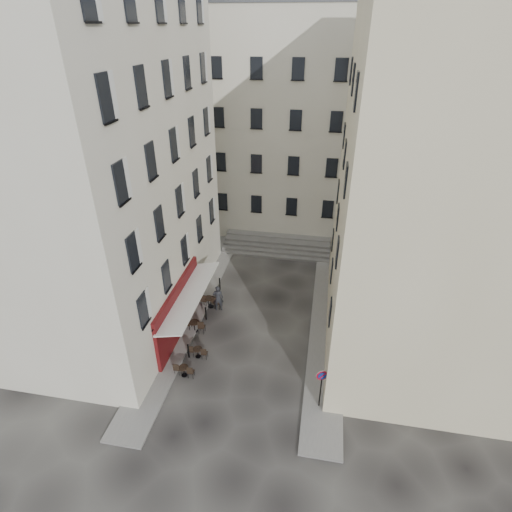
% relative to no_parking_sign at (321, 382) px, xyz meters
% --- Properties ---
extents(ground, '(90.00, 90.00, 0.00)m').
position_rel_no_parking_sign_xyz_m(ground, '(-4.30, 3.19, -1.78)').
color(ground, black).
rests_on(ground, ground).
extents(sidewalk_left, '(2.00, 22.00, 0.12)m').
position_rel_no_parking_sign_xyz_m(sidewalk_left, '(-8.80, 7.19, -1.72)').
color(sidewalk_left, slate).
rests_on(sidewalk_left, ground).
extents(sidewalk_right, '(2.00, 18.00, 0.12)m').
position_rel_no_parking_sign_xyz_m(sidewalk_right, '(0.20, 6.19, -1.72)').
color(sidewalk_right, slate).
rests_on(sidewalk_right, ground).
extents(building_left, '(12.20, 16.20, 20.60)m').
position_rel_no_parking_sign_xyz_m(building_left, '(-14.80, 6.19, 8.52)').
color(building_left, beige).
rests_on(building_left, ground).
extents(building_right, '(12.20, 14.20, 18.60)m').
position_rel_no_parking_sign_xyz_m(building_right, '(6.20, 6.69, 7.52)').
color(building_right, '#BEB28D').
rests_on(building_right, ground).
extents(building_back, '(18.20, 10.20, 18.60)m').
position_rel_no_parking_sign_xyz_m(building_back, '(-5.30, 22.19, 7.52)').
color(building_back, beige).
rests_on(building_back, ground).
extents(cafe_storefront, '(1.74, 7.30, 3.50)m').
position_rel_no_parking_sign_xyz_m(cafe_storefront, '(-8.62, 4.19, 0.09)').
color(cafe_storefront, '#4D0B11').
rests_on(cafe_storefront, ground).
extents(stone_steps, '(9.00, 3.15, 0.80)m').
position_rel_no_parking_sign_xyz_m(stone_steps, '(-4.30, 15.76, -1.38)').
color(stone_steps, '#5B5956').
rests_on(stone_steps, ground).
extents(bollard_near, '(0.12, 0.12, 0.98)m').
position_rel_no_parking_sign_xyz_m(bollard_near, '(-7.55, 2.19, -1.26)').
color(bollard_near, black).
rests_on(bollard_near, ground).
extents(bollard_mid, '(0.12, 0.12, 0.98)m').
position_rel_no_parking_sign_xyz_m(bollard_mid, '(-7.55, 5.69, -1.26)').
color(bollard_mid, black).
rests_on(bollard_mid, ground).
extents(bollard_far, '(0.12, 0.12, 0.98)m').
position_rel_no_parking_sign_xyz_m(bollard_far, '(-7.55, 9.19, -1.26)').
color(bollard_far, black).
rests_on(bollard_far, ground).
extents(no_parking_sign, '(0.55, 0.21, 2.52)m').
position_rel_no_parking_sign_xyz_m(no_parking_sign, '(0.00, 0.00, 0.00)').
color(no_parking_sign, black).
rests_on(no_parking_sign, ground).
extents(bistro_table_a, '(1.15, 0.54, 0.81)m').
position_rel_no_parking_sign_xyz_m(bistro_table_a, '(-7.33, 0.81, -1.37)').
color(bistro_table_a, black).
rests_on(bistro_table_a, ground).
extents(bistro_table_b, '(1.13, 0.53, 0.80)m').
position_rel_no_parking_sign_xyz_m(bistro_table_b, '(-7.02, 2.32, -1.38)').
color(bistro_table_b, black).
rests_on(bistro_table_b, ground).
extents(bistro_table_c, '(1.34, 0.63, 0.95)m').
position_rel_no_parking_sign_xyz_m(bistro_table_c, '(-7.90, 4.43, -1.30)').
color(bistro_table_c, black).
rests_on(bistro_table_c, ground).
extents(bistro_table_d, '(1.34, 0.63, 0.94)m').
position_rel_no_parking_sign_xyz_m(bistro_table_d, '(-7.59, 7.01, -1.30)').
color(bistro_table_d, black).
rests_on(bistro_table_d, ground).
extents(bistro_table_e, '(1.28, 0.60, 0.90)m').
position_rel_no_parking_sign_xyz_m(bistro_table_e, '(-7.77, 7.08, -1.32)').
color(bistro_table_e, black).
rests_on(bistro_table_e, ground).
extents(pedestrian, '(0.79, 0.62, 1.90)m').
position_rel_no_parking_sign_xyz_m(pedestrian, '(-7.03, 6.85, -0.83)').
color(pedestrian, black).
rests_on(pedestrian, ground).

